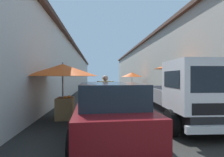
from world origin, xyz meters
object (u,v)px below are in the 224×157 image
at_px(fruit_stall_near_right, 63,74).
at_px(hatchback_car, 109,109).
at_px(plastic_stool, 88,97).
at_px(vendor_by_crates, 105,93).
at_px(fruit_stall_mid_lane, 132,76).
at_px(fruit_stall_near_left, 174,73).
at_px(delivery_truck, 190,95).

distance_m(fruit_stall_near_right, hatchback_car, 2.95).
bearing_deg(hatchback_car, plastic_stool, 7.97).
bearing_deg(vendor_by_crates, fruit_stall_near_right, 88.01).
height_order(fruit_stall_mid_lane, vendor_by_crates, fruit_stall_mid_lane).
bearing_deg(hatchback_car, fruit_stall_near_left, -39.60).
relative_size(fruit_stall_near_left, plastic_stool, 5.69).
bearing_deg(plastic_stool, fruit_stall_mid_lane, -29.93).
bearing_deg(plastic_stool, vendor_by_crates, -168.24).
relative_size(fruit_stall_near_left, delivery_truck, 0.50).
height_order(delivery_truck, plastic_stool, delivery_truck).
bearing_deg(delivery_truck, plastic_stool, 30.47).
bearing_deg(delivery_truck, fruit_stall_near_left, -18.22).
bearing_deg(plastic_stool, hatchback_car, -172.03).
bearing_deg(fruit_stall_mid_lane, vendor_by_crates, 163.79).
height_order(delivery_truck, vendor_by_crates, delivery_truck).
distance_m(fruit_stall_near_left, fruit_stall_near_right, 6.23).
relative_size(fruit_stall_near_left, fruit_stall_mid_lane, 1.08).
xyz_separation_m(fruit_stall_near_left, hatchback_car, (-4.84, 4.00, -1.09)).
bearing_deg(hatchback_car, fruit_stall_mid_lane, -13.82).
xyz_separation_m(fruit_stall_near_right, vendor_by_crates, (-0.06, -1.65, -0.75)).
relative_size(fruit_stall_mid_lane, hatchback_car, 0.58).
xyz_separation_m(fruit_stall_near_right, fruit_stall_mid_lane, (12.00, -5.16, -0.03)).
distance_m(delivery_truck, plastic_stool, 6.98).
bearing_deg(fruit_stall_mid_lane, hatchback_car, 166.18).
bearing_deg(fruit_stall_near_right, hatchback_car, -143.40).
bearing_deg(delivery_truck, fruit_stall_near_right, 68.77).
height_order(hatchback_car, vendor_by_crates, vendor_by_crates).
relative_size(vendor_by_crates, plastic_stool, 3.86).
height_order(fruit_stall_mid_lane, plastic_stool, fruit_stall_mid_lane).
relative_size(fruit_stall_mid_lane, delivery_truck, 0.46).
distance_m(fruit_stall_near_right, plastic_stool, 4.61).
bearing_deg(delivery_truck, hatchback_car, 102.47).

